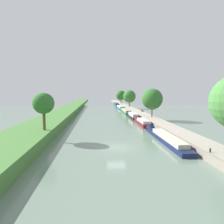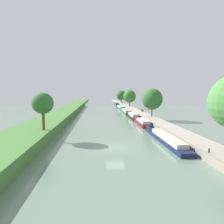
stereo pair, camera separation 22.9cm
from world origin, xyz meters
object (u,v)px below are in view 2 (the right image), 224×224
mooring_bollard_near (209,150)px  mooring_bollard_far (118,103)px  narrowboat_green (125,111)px  narrowboat_blue (120,107)px  narrowboat_black (133,116)px  person_walking (122,103)px  narrowboat_maroon (142,122)px  park_bench (142,110)px  narrowboat_teal (116,105)px  narrowboat_navy (164,137)px

mooring_bollard_near → mooring_bollard_far: 90.94m
narrowboat_green → narrowboat_blue: size_ratio=1.04×
narrowboat_black → person_walking: 46.28m
narrowboat_blue → person_walking: size_ratio=9.83×
narrowboat_black → narrowboat_green: 14.33m
narrowboat_blue → narrowboat_maroon: bearing=-90.0°
narrowboat_blue → person_walking: (2.91, 15.22, 1.24)m
narrowboat_black → narrowboat_blue: size_ratio=0.72×
narrowboat_maroon → narrowboat_black: size_ratio=0.87×
park_bench → narrowboat_green: bearing=127.7°
narrowboat_black → park_bench: 9.40m
narrowboat_teal → narrowboat_navy: bearing=-90.1°
park_bench → narrowboat_maroon: bearing=-103.7°
narrowboat_teal → park_bench: size_ratio=10.25×
narrowboat_navy → person_walking: person_walking is taller
mooring_bollard_far → narrowboat_black: bearing=-91.9°
narrowboat_blue → mooring_bollard_near: mooring_bollard_near is taller
narrowboat_black → mooring_bollard_near: bearing=-87.0°
narrowboat_blue → mooring_bollard_far: bearing=85.7°
person_walking → mooring_bollard_far: bearing=96.7°
narrowboat_blue → narrowboat_black: bearing=-90.0°
narrowboat_navy → narrowboat_black: bearing=90.0°
narrowboat_green → narrowboat_teal: (0.16, 34.02, 0.11)m
narrowboat_black → mooring_bollard_far: size_ratio=26.29×
narrowboat_black → narrowboat_teal: narrowboat_teal is taller
person_walking → narrowboat_green: bearing=-95.4°
narrowboat_teal → mooring_bollard_far: size_ratio=34.16×
narrowboat_black → narrowboat_teal: size_ratio=0.77×
narrowboat_green → person_walking: size_ratio=10.20×
narrowboat_navy → narrowboat_maroon: bearing=90.0°
mooring_bollard_far → narrowboat_teal: bearing=-103.8°
narrowboat_black → narrowboat_green: narrowboat_black is taller
mooring_bollard_near → park_bench: 43.68m
narrowboat_navy → narrowboat_teal: (0.12, 74.88, 0.15)m
person_walking → narrowboat_teal: bearing=142.3°
narrowboat_maroon → park_bench: park_bench is taller
narrowboat_black → narrowboat_blue: narrowboat_black is taller
park_bench → mooring_bollard_near: bearing=-93.9°
person_walking → mooring_bollard_near: (-1.08, -81.69, -0.65)m
narrowboat_maroon → person_walking: 57.96m
narrowboat_navy → park_bench: size_ratio=10.79×
narrowboat_navy → narrowboat_green: bearing=90.1°
narrowboat_teal → mooring_bollard_far: 7.30m
narrowboat_black → narrowboat_green: size_ratio=0.70×
mooring_bollard_near → narrowboat_green: bearing=92.2°
park_bench → mooring_bollard_far: bearing=93.6°
narrowboat_maroon → narrowboat_blue: size_ratio=0.63×
person_walking → park_bench: person_walking is taller
narrowboat_maroon → mooring_bollard_far: mooring_bollard_far is taller
mooring_bollard_near → park_bench: size_ratio=0.30×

